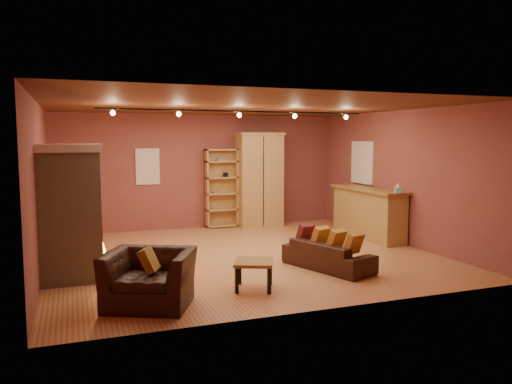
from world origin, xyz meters
name	(u,v)px	position (x,y,z in m)	size (l,w,h in m)	color
floor	(243,255)	(0.00, 0.00, 0.00)	(7.00, 7.00, 0.00)	#A5643A
ceiling	(243,106)	(0.00, 0.00, 2.80)	(7.00, 7.00, 0.00)	brown
back_wall	(201,172)	(0.00, 3.25, 1.40)	(7.00, 0.02, 2.80)	brown
left_wall	(40,188)	(-3.50, 0.00, 1.40)	(0.02, 6.50, 2.80)	brown
right_wall	(399,177)	(3.50, 0.00, 1.40)	(0.02, 6.50, 2.80)	brown
fireplace	(71,212)	(-3.04, -0.60, 1.06)	(1.01, 0.98, 2.12)	tan
back_window	(148,167)	(-1.30, 3.23, 1.55)	(0.56, 0.04, 0.86)	silver
bookcase	(221,187)	(0.49, 3.15, 1.00)	(0.80, 0.31, 1.96)	tan
armoire	(259,179)	(1.44, 2.95, 1.18)	(1.16, 0.66, 2.36)	tan
bar_counter	(368,212)	(3.20, 0.70, 0.57)	(0.62, 2.33, 1.11)	#A8874D
tissue_box	(398,189)	(3.15, -0.44, 1.20)	(0.15, 0.15, 0.21)	#88C1DA
right_window	(362,162)	(3.47, 1.40, 1.65)	(0.05, 0.90, 1.00)	silver
loveseat	(328,249)	(1.03, -1.44, 0.34)	(0.99, 1.70, 0.71)	black
armchair	(149,269)	(-2.09, -2.29, 0.49)	(1.32, 1.13, 0.98)	black
coffee_table	(254,265)	(-0.54, -2.09, 0.36)	(0.73, 0.73, 0.42)	olive
track_rail	(239,113)	(0.00, 0.20, 2.69)	(5.20, 0.09, 0.13)	black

